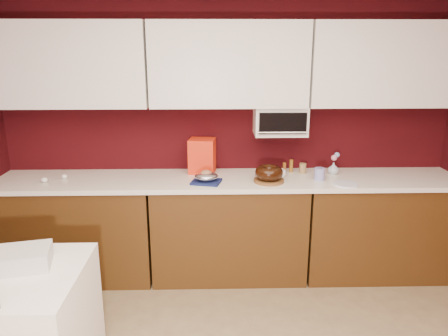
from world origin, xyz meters
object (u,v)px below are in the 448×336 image
blue_jar (319,174)px  flower_vase (333,168)px  foil_ham_nest (206,176)px  toaster_oven (280,120)px  coffee_mug (280,173)px  newspaper_stack (23,258)px  bundt_cake (269,173)px  dining_table (0,331)px  pandoro_box (202,156)px

blue_jar → flower_vase: flower_vase is taller
foil_ham_nest → toaster_oven: bearing=24.1°
foil_ham_nest → coffee_mug: (0.64, 0.13, -0.01)m
foil_ham_nest → newspaper_stack: (-1.06, -1.13, -0.15)m
bundt_cake → blue_jar: (0.44, 0.04, -0.03)m
dining_table → pandoro_box: (1.17, 1.54, 0.68)m
bundt_cake → pandoro_box: pandoro_box is taller
bundt_cake → flower_vase: (0.60, 0.22, -0.02)m
bundt_cake → foil_ham_nest: size_ratio=1.19×
pandoro_box → bundt_cake: bearing=-20.7°
bundt_cake → newspaper_stack: bearing=-144.1°
foil_ham_nest → pandoro_box: bearing=97.1°
dining_table → flower_vase: bearing=31.9°
flower_vase → dining_table: bearing=-148.1°
coffee_mug → flower_vase: 0.50m
flower_vase → toaster_oven: bearing=173.4°
foil_ham_nest → flower_vase: flower_vase is taller
pandoro_box → newspaper_stack: 1.79m
dining_table → pandoro_box: bearing=52.8°
toaster_oven → coffee_mug: toaster_oven is taller
pandoro_box → flower_vase: 1.17m
flower_vase → newspaper_stack: (-2.18, -1.37, -0.16)m
bundt_cake → pandoro_box: bearing=151.3°
dining_table → pandoro_box: size_ratio=3.27×
dining_table → flower_vase: 2.81m
toaster_oven → coffee_mug: bearing=-92.0°
dining_table → bundt_cake: size_ratio=4.27×
pandoro_box → flower_vase: size_ratio=2.60×
foil_ham_nest → blue_jar: 0.96m
dining_table → blue_jar: size_ratio=9.51×
coffee_mug → dining_table: bearing=-143.9°
bundt_cake → blue_jar: size_ratio=2.23×
bundt_cake → blue_jar: 0.44m
toaster_oven → blue_jar: 0.58m
foil_ham_nest → blue_jar: bearing=3.1°
foil_ham_nest → flower_vase: (1.13, 0.23, 0.00)m
pandoro_box → newspaper_stack: bearing=-117.0°
dining_table → foil_ham_nest: (1.21, 1.22, 0.58)m
dining_table → blue_jar: (2.17, 1.27, 0.58)m
toaster_oven → dining_table: (-1.85, -1.50, -1.00)m
coffee_mug → flower_vase: (0.49, 0.11, 0.01)m
blue_jar → newspaper_stack: blue_jar is taller
toaster_oven → flower_vase: toaster_oven is taller
dining_table → bundt_cake: 2.21m
bundt_cake → newspaper_stack: (-1.58, -1.14, -0.18)m
pandoro_box → blue_jar: pandoro_box is taller
foil_ham_nest → flower_vase: 1.15m
toaster_oven → blue_jar: bearing=-36.8°
pandoro_box → blue_jar: 1.04m
toaster_oven → pandoro_box: bearing=177.5°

